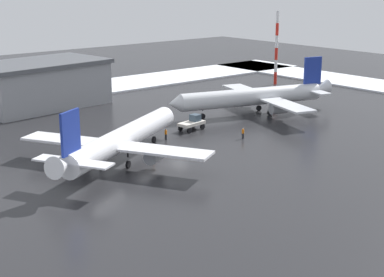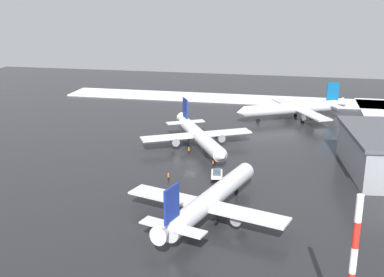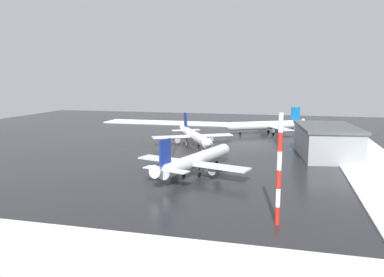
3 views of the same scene
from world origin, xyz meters
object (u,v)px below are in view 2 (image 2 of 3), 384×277
object	(u,v)px
airplane_parked_starboard	(199,136)
ground_crew_by_nose_gear	(189,150)
airplane_distant_tail	(293,108)
ground_crew_beside_wing	(213,163)
antenna_mast	(352,273)
pushback_tug	(217,174)
airplane_parked_portside	(211,199)
ground_crew_mid_apron	(168,177)

from	to	relation	value
airplane_parked_starboard	ground_crew_by_nose_gear	xyz separation A→B (m)	(-4.16, 1.60, -2.22)
airplane_parked_starboard	airplane_distant_tail	distance (m)	38.89
ground_crew_beside_wing	airplane_parked_starboard	bearing A→B (deg)	-171.98
airplane_distant_tail	antenna_mast	size ratio (longest dim) A/B	1.86
pushback_tug	airplane_parked_starboard	bearing A→B (deg)	-167.52
airplane_parked_portside	ground_crew_beside_wing	distance (m)	23.70
antenna_mast	airplane_parked_starboard	bearing A→B (deg)	24.33
ground_crew_mid_apron	ground_crew_by_nose_gear	world-z (taller)	same
airplane_distant_tail	ground_crew_mid_apron	world-z (taller)	airplane_distant_tail
airplane_parked_portside	ground_crew_mid_apron	bearing A→B (deg)	54.79
pushback_tug	antenna_mast	distance (m)	47.86
airplane_parked_starboard	antenna_mast	size ratio (longest dim) A/B	1.76
ground_crew_mid_apron	pushback_tug	bearing A→B (deg)	40.58
airplane_parked_portside	ground_crew_beside_wing	size ratio (longest dim) A/B	18.98
ground_crew_mid_apron	ground_crew_beside_wing	size ratio (longest dim) A/B	1.00
airplane_parked_starboard	airplane_parked_portside	world-z (taller)	airplane_parked_portside
airplane_distant_tail	pushback_tug	xyz separation A→B (m)	(-51.21, 14.05, -2.10)
airplane_parked_starboard	ground_crew_beside_wing	xyz separation A→B (m)	(-11.63, -5.29, -2.22)
ground_crew_mid_apron	ground_crew_by_nose_gear	xyz separation A→B (m)	(17.01, -0.37, 0.00)
airplane_parked_starboard	antenna_mast	xyz separation A→B (m)	(-61.28, -27.71, 5.28)
pushback_tug	ground_crew_beside_wing	distance (m)	7.28
airplane_parked_portside	pushback_tug	world-z (taller)	airplane_parked_portside
pushback_tug	ground_crew_mid_apron	xyz separation A→B (m)	(-2.53, 9.17, -0.31)
pushback_tug	ground_crew_beside_wing	xyz separation A→B (m)	(7.01, 1.91, -0.31)
ground_crew_mid_apron	antenna_mast	world-z (taller)	antenna_mast
airplane_parked_starboard	pushback_tug	world-z (taller)	airplane_parked_starboard
airplane_parked_portside	ground_crew_beside_wing	bearing A→B (deg)	25.36
ground_crew_beside_wing	antenna_mast	bearing A→B (deg)	7.87
ground_crew_by_nose_gear	ground_crew_beside_wing	bearing A→B (deg)	-129.19
pushback_tug	ground_crew_by_nose_gear	bearing A→B (deg)	-157.35
airplane_parked_portside	ground_crew_by_nose_gear	xyz separation A→B (m)	(30.80, 10.41, -2.28)
airplane_distant_tail	pushback_tug	distance (m)	53.15
airplane_parked_portside	antenna_mast	distance (m)	32.83
airplane_distant_tail	pushback_tug	world-z (taller)	airplane_distant_tail
airplane_parked_portside	ground_crew_by_nose_gear	size ratio (longest dim) A/B	18.98
airplane_distant_tail	ground_crew_by_nose_gear	bearing A→B (deg)	29.29
pushback_tug	antenna_mast	bearing A→B (deg)	17.05
airplane_parked_starboard	airplane_distant_tail	xyz separation A→B (m)	(32.58, -21.25, 0.18)
airplane_parked_starboard	pushback_tug	size ratio (longest dim) A/B	6.11
airplane_parked_portside	ground_crew_mid_apron	size ratio (longest dim) A/B	18.98
ground_crew_by_nose_gear	antenna_mast	world-z (taller)	antenna_mast
airplane_distant_tail	pushback_tug	bearing A→B (deg)	45.84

